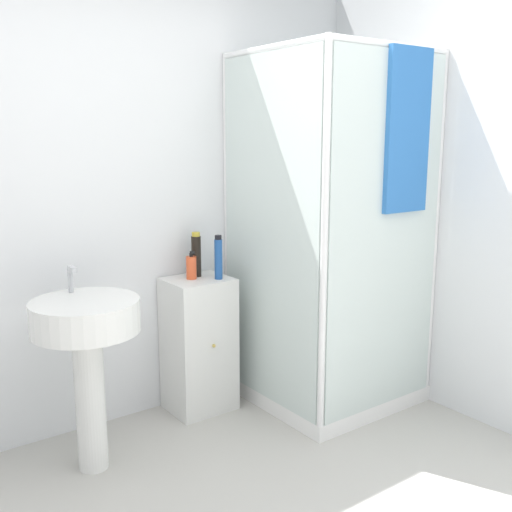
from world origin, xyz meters
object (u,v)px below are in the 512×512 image
at_px(shampoo_bottle_blue, 218,258).
at_px(shampoo_bottle_tall_black, 196,255).
at_px(soap_dispenser, 191,267).
at_px(sink, 87,339).

bearing_deg(shampoo_bottle_blue, shampoo_bottle_tall_black, 117.41).
distance_m(shampoo_bottle_tall_black, shampoo_bottle_blue, 0.15).
xyz_separation_m(soap_dispenser, shampoo_bottle_blue, (0.12, -0.09, 0.06)).
relative_size(shampoo_bottle_tall_black, shampoo_bottle_blue, 1.03).
height_order(sink, soap_dispenser, sink).
distance_m(soap_dispenser, shampoo_bottle_blue, 0.16).
relative_size(sink, shampoo_bottle_tall_black, 3.77).
relative_size(sink, soap_dispenser, 6.04).
bearing_deg(shampoo_bottle_blue, sink, -168.05).
height_order(shampoo_bottle_tall_black, shampoo_bottle_blue, shampoo_bottle_tall_black).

